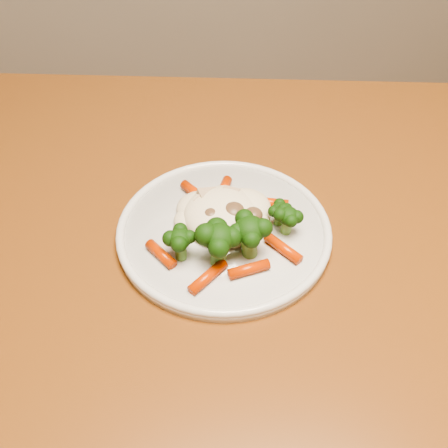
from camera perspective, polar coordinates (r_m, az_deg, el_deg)
The scene contains 3 objects.
dining_table at distance 0.72m, azimuth -7.43°, elevation -8.77°, with size 1.31×0.99×0.75m.
plate at distance 0.65m, azimuth -0.00°, elevation -0.89°, with size 0.25×0.25×0.01m, color white.
meal at distance 0.63m, azimuth 0.52°, elevation 0.10°, with size 0.18×0.18×0.05m.
Camera 1 is at (0.27, -0.13, 1.22)m, focal length 45.00 mm.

